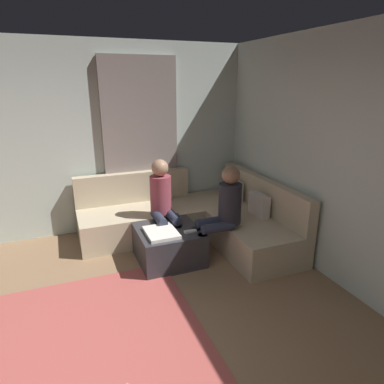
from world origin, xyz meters
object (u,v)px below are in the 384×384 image
(game_remote, at_px, (190,231))
(person_on_couch_back, at_px, (223,210))
(sectional_couch, at_px, (196,219))
(person_on_couch_side, at_px, (163,202))
(coffee_mug, at_px, (176,217))
(ottoman, at_px, (169,245))

(game_remote, xyz_separation_m, person_on_couch_back, (0.03, 0.41, 0.23))
(sectional_couch, height_order, person_on_couch_side, person_on_couch_side)
(coffee_mug, relative_size, person_on_couch_side, 0.08)
(sectional_couch, height_order, person_on_couch_back, person_on_couch_back)
(person_on_couch_side, bearing_deg, sectional_couch, -164.54)
(ottoman, bearing_deg, person_on_couch_side, 172.77)
(sectional_couch, bearing_deg, person_on_couch_side, -74.54)
(coffee_mug, distance_m, person_on_couch_back, 0.65)
(sectional_couch, distance_m, person_on_couch_back, 0.80)
(coffee_mug, relative_size, game_remote, 0.63)
(sectional_couch, relative_size, person_on_couch_back, 2.12)
(coffee_mug, xyz_separation_m, person_on_couch_side, (-0.12, -0.14, 0.19))
(sectional_couch, height_order, game_remote, sectional_couch)
(sectional_couch, bearing_deg, person_on_couch_back, 4.49)
(coffee_mug, bearing_deg, sectional_couch, 124.31)
(coffee_mug, height_order, person_on_couch_back, person_on_couch_back)
(ottoman, relative_size, game_remote, 5.07)
(ottoman, bearing_deg, sectional_couch, 130.38)
(person_on_couch_back, bearing_deg, game_remote, 85.93)
(game_remote, bearing_deg, coffee_mug, -174.29)
(sectional_couch, relative_size, game_remote, 17.00)
(game_remote, bearing_deg, sectional_couch, 151.96)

